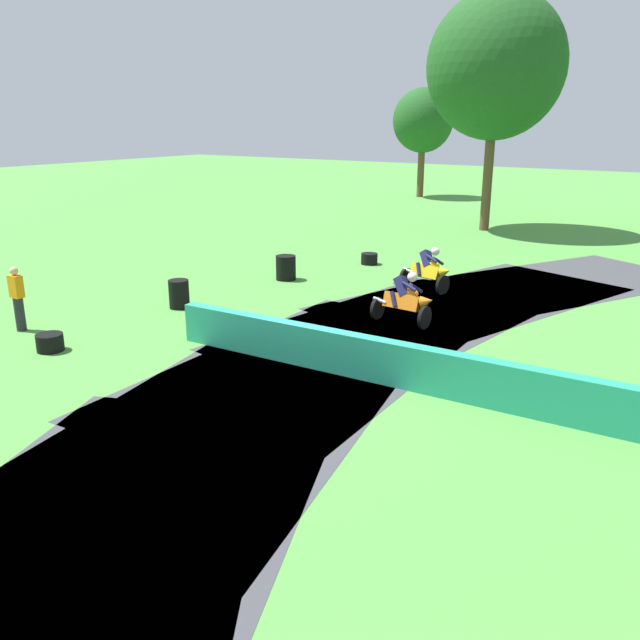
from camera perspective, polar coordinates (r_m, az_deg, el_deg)
name	(u,v)px	position (r m, az deg, el deg)	size (l,w,h in m)	color
ground_plane	(308,365)	(14.25, -1.07, -3.94)	(120.00, 120.00, 0.00)	#4C933D
track_asphalt	(359,377)	(13.66, 3.40, -4.92)	(10.55, 31.57, 0.01)	#3D3D42
safety_barrier	(604,407)	(12.18, 23.34, -6.93)	(0.30, 18.58, 0.90)	#239375
motorcycle_lead_yellow	(429,270)	(20.58, 9.39, 4.30)	(1.72, 1.06, 1.42)	black
motorcycle_chase_orange	(406,300)	(17.09, 7.42, 1.77)	(1.70, 0.89, 1.43)	black
tire_stack_near	(369,259)	(24.08, 4.29, 5.31)	(0.60, 0.60, 0.40)	black
tire_stack_mid_a	(286,268)	(21.68, -2.97, 4.54)	(0.65, 0.65, 0.80)	black
tire_stack_mid_b	(179,294)	(18.81, -12.10, 2.21)	(0.56, 0.56, 0.80)	black
tire_stack_far	(50,342)	(16.27, -22.33, -1.81)	(0.61, 0.61, 0.40)	black
track_marshal	(18,299)	(17.94, -24.69, 1.66)	(0.34, 0.24, 1.63)	#232328
tree_far_left	(496,66)	(32.11, 14.97, 20.45)	(6.10, 6.10, 10.49)	brown
tree_behind_barrier	(423,121)	(45.14, 8.90, 16.66)	(3.91, 3.91, 6.96)	brown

